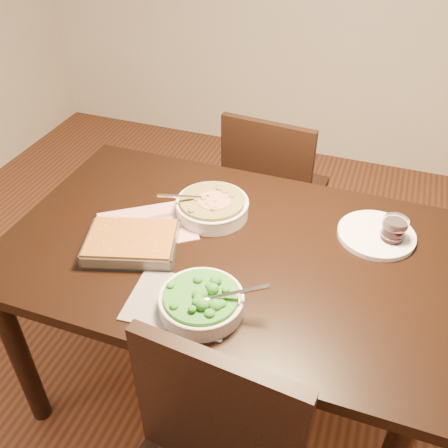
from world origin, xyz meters
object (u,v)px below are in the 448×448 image
object	(u,v)px
wine_tumbler	(394,230)
chair_far	(272,188)
broccoli_bowl	(201,301)
dinner_plate	(376,235)
baking_dish	(132,243)
table	(223,266)
stew_bowl	(212,206)

from	to	relation	value
wine_tumbler	chair_far	xyz separation A→B (m)	(-0.53, 0.56, -0.31)
broccoli_bowl	dinner_plate	xyz separation A→B (m)	(0.42, 0.49, -0.02)
wine_tumbler	broccoli_bowl	bearing A→B (deg)	-134.43
broccoli_bowl	baking_dish	xyz separation A→B (m)	(-0.30, 0.16, -0.01)
broccoli_bowl	dinner_plate	bearing A→B (deg)	49.38
baking_dish	chair_far	xyz separation A→B (m)	(0.24, 0.87, -0.29)
dinner_plate	broccoli_bowl	bearing A→B (deg)	-130.62
table	broccoli_bowl	bearing A→B (deg)	-81.74
baking_dish	chair_far	world-z (taller)	chair_far
wine_tumbler	dinner_plate	distance (m)	0.06
table	wine_tumbler	world-z (taller)	wine_tumbler
table	dinner_plate	size ratio (longest dim) A/B	5.58
stew_bowl	wine_tumbler	world-z (taller)	stew_bowl
table	baking_dish	world-z (taller)	baking_dish
stew_bowl	chair_far	size ratio (longest dim) A/B	0.29
baking_dish	dinner_plate	bearing A→B (deg)	7.67
baking_dish	wine_tumbler	world-z (taller)	wine_tumbler
dinner_plate	baking_dish	bearing A→B (deg)	-155.79
wine_tumbler	stew_bowl	bearing A→B (deg)	-174.76
wine_tumbler	baking_dish	bearing A→B (deg)	-157.91
table	dinner_plate	distance (m)	0.52
wine_tumbler	dinner_plate	xyz separation A→B (m)	(-0.05, 0.01, -0.04)
baking_dish	broccoli_bowl	bearing A→B (deg)	-45.00
broccoli_bowl	chair_far	world-z (taller)	chair_far
broccoli_bowl	stew_bowl	bearing A→B (deg)	107.02
table	baking_dish	distance (m)	0.31
table	stew_bowl	bearing A→B (deg)	122.27
broccoli_bowl	baking_dish	distance (m)	0.35
dinner_plate	table	bearing A→B (deg)	-155.84
stew_bowl	chair_far	bearing A→B (deg)	84.08
stew_bowl	table	bearing A→B (deg)	-57.73
table	stew_bowl	distance (m)	0.21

